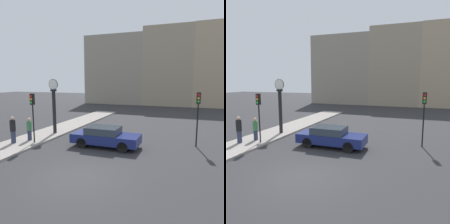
% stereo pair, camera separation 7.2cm
% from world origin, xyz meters
% --- Properties ---
extents(ground_plane, '(120.00, 120.00, 0.00)m').
position_xyz_m(ground_plane, '(0.00, 0.00, 0.00)').
color(ground_plane, '#2D2D30').
extents(sidewalk_corner, '(2.81, 21.73, 0.12)m').
position_xyz_m(sidewalk_corner, '(-6.20, 8.87, 0.06)').
color(sidewalk_corner, gray).
rests_on(sidewalk_corner, ground_plane).
extents(building_row, '(29.08, 5.00, 13.56)m').
position_xyz_m(building_row, '(0.24, 32.02, 6.60)').
color(building_row, gray).
rests_on(building_row, ground_plane).
extents(sedan_car, '(4.53, 1.75, 1.36)m').
position_xyz_m(sedan_car, '(-0.44, 4.90, 0.70)').
color(sedan_car, navy).
rests_on(sedan_car, ground_plane).
extents(traffic_light_near, '(0.26, 0.24, 3.42)m').
position_xyz_m(traffic_light_near, '(-5.32, 3.76, 2.58)').
color(traffic_light_near, black).
rests_on(traffic_light_near, sidewalk_corner).
extents(traffic_light_far, '(0.26, 0.24, 3.66)m').
position_xyz_m(traffic_light_far, '(5.29, 7.01, 2.62)').
color(traffic_light_far, black).
rests_on(traffic_light_far, ground_plane).
extents(street_clock, '(0.85, 0.36, 4.40)m').
position_xyz_m(street_clock, '(-5.63, 6.67, 2.36)').
color(street_clock, black).
rests_on(street_clock, sidewalk_corner).
extents(pedestrian_green_hoodie, '(0.34, 0.34, 1.64)m').
position_xyz_m(pedestrian_green_hoodie, '(-6.07, 4.18, 0.95)').
color(pedestrian_green_hoodie, '#2D334C').
rests_on(pedestrian_green_hoodie, sidewalk_corner).
extents(pedestrian_black_jacket, '(0.37, 0.37, 1.85)m').
position_xyz_m(pedestrian_black_jacket, '(-6.61, 3.19, 1.05)').
color(pedestrian_black_jacket, '#2D334C').
rests_on(pedestrian_black_jacket, sidewalk_corner).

